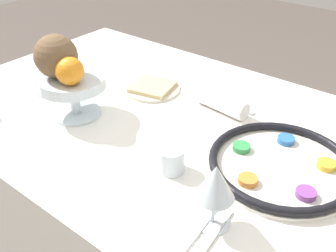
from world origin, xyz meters
The scene contains 13 objects.
dining_table centered at (0.00, 0.00, 0.37)m, with size 1.49×0.87×0.75m.
seder_plate centered at (-0.30, 0.01, 0.76)m, with size 0.34×0.34×0.03m.
wine_glass centered at (-0.27, 0.25, 0.85)m, with size 0.08×0.08×0.14m.
fruit_stand centered at (0.26, 0.14, 0.84)m, with size 0.19×0.19×0.12m.
orange_fruit centered at (0.23, 0.17, 0.90)m, with size 0.07×0.07×0.07m.
coconut centered at (0.29, 0.16, 0.93)m, with size 0.12×0.12×0.12m.
bread_plate centered at (0.19, -0.11, 0.76)m, with size 0.17×0.17×0.02m.
napkin_roll centered at (-0.05, -0.13, 0.77)m, with size 0.16×0.07×0.05m.
cup_near centered at (-0.10, 0.17, 0.78)m, with size 0.06×0.06×0.06m.
cup_far centered at (0.44, 0.11, 0.78)m, with size 0.06×0.06×0.06m.
fork_left centered at (-0.29, 0.29, 0.75)m, with size 0.04×0.17×0.01m.
fork_right centered at (-0.26, 0.29, 0.75)m, with size 0.03×0.17×0.01m.
spoon centered at (-0.06, -0.18, 0.75)m, with size 0.15×0.04×0.01m.
Camera 1 is at (-0.54, 0.74, 1.33)m, focal length 42.00 mm.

